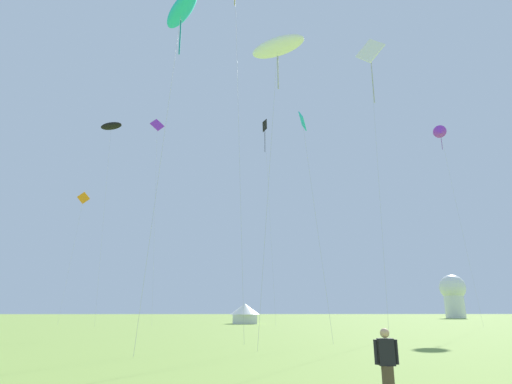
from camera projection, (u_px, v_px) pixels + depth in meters
name	position (u px, v px, depth m)	size (l,w,h in m)	color
kite_white_diamond	(370.00, 55.00, 40.09)	(2.38, 2.90, 27.67)	white
kite_cyan_diamond	(303.00, 125.00, 33.34)	(1.55, 3.00, 17.56)	#1EB7CC
kite_black_diamond	(265.00, 130.00, 64.83)	(1.63, 3.09, 30.88)	black
kite_cyan_parafoil	(182.00, 10.00, 26.18)	(3.35, 4.20, 20.96)	#1EB7CC
kite_black_parafoil	(111.00, 126.00, 63.31)	(4.01, 3.11, 29.58)	black
kite_white_parafoil	(278.00, 47.00, 28.77)	(4.20, 3.44, 20.29)	white
kite_purple_delta	(440.00, 133.00, 60.65)	(2.81, 2.94, 28.13)	purple
kite_orange_diamond	(83.00, 200.00, 65.47)	(1.90, 2.50, 19.96)	orange
kite_purple_diamond	(157.00, 128.00, 64.57)	(2.64, 2.82, 30.87)	purple
person_spectator	(387.00, 368.00, 9.67)	(0.57, 0.28, 1.73)	#473828
festival_tent_right	(245.00, 313.00, 65.23)	(4.66, 4.66, 3.03)	white
observatory_dome	(453.00, 294.00, 107.19)	(6.40, 6.40, 10.80)	white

